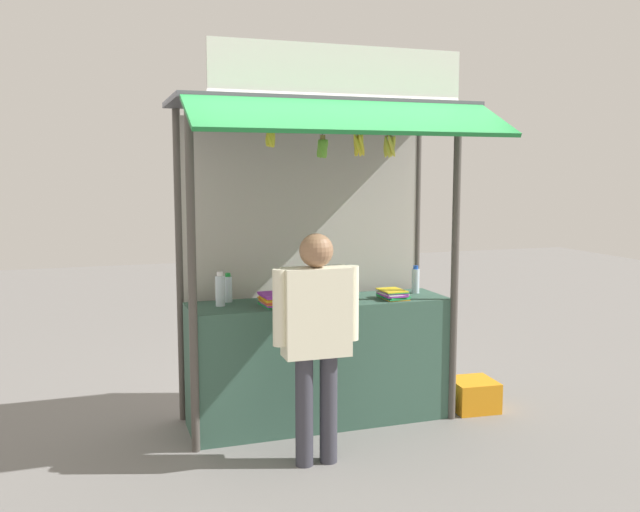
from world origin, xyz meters
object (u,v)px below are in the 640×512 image
object	(u,v)px
banana_bunch_inner_left	(323,148)
banana_bunch_rightmost	(359,144)
vendor_person	(316,327)
banana_bunch_inner_right	(389,146)
magazine_stack_far_right	(278,299)
banana_bunch_leftmost	(271,138)
magazine_stack_mid_left	(393,294)
plastic_crate	(473,395)
water_bottle_mid_right	(228,288)
water_bottle_far_left	(416,280)
water_bottle_back_right	(220,290)

from	to	relation	value
banana_bunch_inner_left	banana_bunch_rightmost	world-z (taller)	same
banana_bunch_rightmost	vendor_person	xyz separation A→B (m)	(-0.44, -0.36, -1.21)
banana_bunch_inner_right	banana_bunch_inner_left	xyz separation A→B (m)	(-0.51, 0.00, -0.02)
magazine_stack_far_right	banana_bunch_leftmost	size ratio (longest dim) A/B	1.27
magazine_stack_mid_left	plastic_crate	bearing A→B (deg)	-3.14
water_bottle_mid_right	banana_bunch_rightmost	xyz separation A→B (m)	(0.85, -0.56, 1.08)
banana_bunch_inner_left	vendor_person	world-z (taller)	banana_bunch_inner_left
banana_bunch_inner_left	plastic_crate	size ratio (longest dim) A/B	0.82
banana_bunch_inner_left	vendor_person	xyz separation A→B (m)	(-0.17, -0.37, -1.18)
water_bottle_mid_right	banana_bunch_leftmost	world-z (taller)	banana_bunch_leftmost
water_bottle_far_left	banana_bunch_leftmost	world-z (taller)	banana_bunch_leftmost
plastic_crate	magazine_stack_mid_left	bearing A→B (deg)	176.86
vendor_person	banana_bunch_leftmost	bearing A→B (deg)	-60.10
water_bottle_far_left	water_bottle_back_right	bearing A→B (deg)	-178.81
magazine_stack_far_right	banana_bunch_leftmost	bearing A→B (deg)	-111.76
banana_bunch_leftmost	banana_bunch_inner_left	size ratio (longest dim) A/B	0.75
magazine_stack_mid_left	banana_bunch_inner_left	bearing A→B (deg)	-158.39
magazine_stack_mid_left	vendor_person	distance (m)	1.06
magazine_stack_mid_left	banana_bunch_inner_right	bearing A→B (deg)	-122.07
magazine_stack_mid_left	banana_bunch_rightmost	bearing A→B (deg)	-146.26
banana_bunch_inner_right	plastic_crate	size ratio (longest dim) A/B	0.80
banana_bunch_rightmost	magazine_stack_far_right	bearing A→B (deg)	150.71
vendor_person	plastic_crate	world-z (taller)	vendor_person
water_bottle_far_left	magazine_stack_far_right	bearing A→B (deg)	-172.59
plastic_crate	magazine_stack_far_right	bearing A→B (deg)	177.83
banana_bunch_inner_left	banana_bunch_rightmost	distance (m)	0.27
magazine_stack_far_right	magazine_stack_mid_left	size ratio (longest dim) A/B	1.07
water_bottle_far_left	water_bottle_mid_right	distance (m)	1.54
magazine_stack_mid_left	vendor_person	size ratio (longest dim) A/B	0.17
water_bottle_far_left	magazine_stack_far_right	distance (m)	1.23
water_bottle_mid_right	plastic_crate	world-z (taller)	water_bottle_mid_right
banana_bunch_inner_left	plastic_crate	distance (m)	2.45
water_bottle_back_right	vendor_person	xyz separation A→B (m)	(0.49, -0.78, -0.15)
water_bottle_mid_right	banana_bunch_rightmost	distance (m)	1.48
water_bottle_back_right	banana_bunch_inner_left	bearing A→B (deg)	-32.17
water_bottle_mid_right	plastic_crate	size ratio (longest dim) A/B	0.63
banana_bunch_leftmost	vendor_person	distance (m)	1.32
water_bottle_mid_right	plastic_crate	bearing A→B (deg)	-9.31
banana_bunch_leftmost	water_bottle_back_right	bearing A→B (deg)	124.86
banana_bunch_leftmost	plastic_crate	size ratio (longest dim) A/B	0.61
banana_bunch_leftmost	vendor_person	xyz separation A→B (m)	(0.20, -0.37, -1.25)
banana_bunch_inner_right	plastic_crate	world-z (taller)	banana_bunch_inner_right
vendor_person	water_bottle_far_left	bearing A→B (deg)	-143.20
water_bottle_back_right	banana_bunch_rightmost	world-z (taller)	banana_bunch_rightmost
magazine_stack_far_right	banana_bunch_inner_right	distance (m)	1.40
water_bottle_mid_right	water_bottle_back_right	distance (m)	0.16
banana_bunch_inner_right	vendor_person	distance (m)	1.43
water_bottle_mid_right	vendor_person	xyz separation A→B (m)	(0.41, -0.92, -0.13)
water_bottle_back_right	banana_bunch_inner_right	size ratio (longest dim) A/B	0.91
magazine_stack_far_right	banana_bunch_rightmost	world-z (taller)	banana_bunch_rightmost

